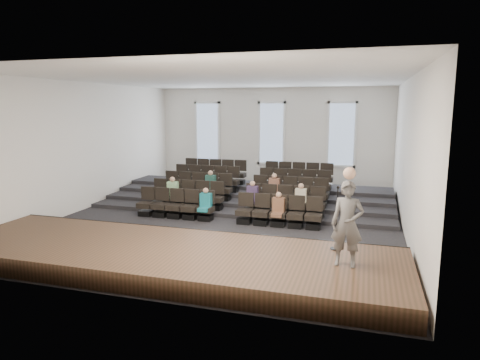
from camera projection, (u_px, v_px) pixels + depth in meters
name	position (u px, v px, depth m)	size (l,w,h in m)	color
ground	(230.00, 218.00, 15.76)	(14.00, 14.00, 0.00)	black
ceiling	(229.00, 79.00, 14.91)	(12.00, 14.00, 0.02)	white
wall_back	(272.00, 137.00, 21.97)	(12.00, 0.04, 5.00)	white
wall_front	(124.00, 183.00, 8.71)	(12.00, 0.04, 5.00)	white
wall_left	(86.00, 146.00, 17.03)	(0.04, 14.00, 5.00)	white
wall_right	(409.00, 156.00, 13.64)	(0.04, 14.00, 5.00)	white
stage	(169.00, 257.00, 10.90)	(11.80, 3.60, 0.50)	#462D1E
stage_lip	(195.00, 237.00, 12.57)	(11.80, 0.06, 0.52)	black
risers	(252.00, 196.00, 18.72)	(11.80, 4.80, 0.60)	black
seating_rows	(242.00, 192.00, 17.10)	(6.80, 4.70, 1.67)	black
windows	(272.00, 133.00, 21.87)	(8.44, 0.10, 3.24)	white
audience	(241.00, 194.00, 15.97)	(5.45, 2.64, 1.10)	#197780
speaker	(347.00, 224.00, 9.50)	(0.71, 0.46, 1.94)	#52504E
mic_stand	(336.00, 231.00, 10.69)	(0.27, 0.27, 1.63)	black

